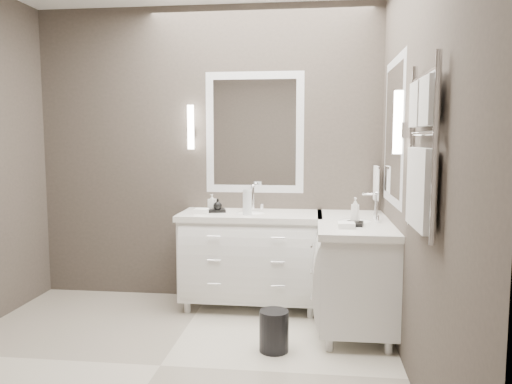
# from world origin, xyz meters

# --- Properties ---
(floor) EXTENTS (3.20, 3.00, 0.01)m
(floor) POSITION_xyz_m (0.00, 0.00, -0.01)
(floor) COLOR beige
(floor) RESTS_ON ground
(wall_back) EXTENTS (3.20, 0.01, 2.70)m
(wall_back) POSITION_xyz_m (0.00, 1.50, 1.35)
(wall_back) COLOR #443C36
(wall_back) RESTS_ON floor
(wall_front) EXTENTS (3.20, 0.01, 2.70)m
(wall_front) POSITION_xyz_m (0.00, -1.50, 1.35)
(wall_front) COLOR #443C36
(wall_front) RESTS_ON floor
(wall_right) EXTENTS (0.01, 3.00, 2.70)m
(wall_right) POSITION_xyz_m (1.60, 0.00, 1.35)
(wall_right) COLOR #443C36
(wall_right) RESTS_ON floor
(vanity_back) EXTENTS (1.24, 0.59, 0.97)m
(vanity_back) POSITION_xyz_m (0.45, 1.23, 0.49)
(vanity_back) COLOR white
(vanity_back) RESTS_ON floor
(vanity_right) EXTENTS (0.59, 1.24, 0.97)m
(vanity_right) POSITION_xyz_m (1.33, 0.90, 0.49)
(vanity_right) COLOR white
(vanity_right) RESTS_ON floor
(mirror_back) EXTENTS (0.90, 0.02, 1.10)m
(mirror_back) POSITION_xyz_m (0.45, 1.49, 1.55)
(mirror_back) COLOR white
(mirror_back) RESTS_ON wall_back
(mirror_right) EXTENTS (0.02, 0.90, 1.10)m
(mirror_right) POSITION_xyz_m (1.59, 0.80, 1.55)
(mirror_right) COLOR white
(mirror_right) RESTS_ON wall_right
(sconce_back) EXTENTS (0.06, 0.06, 0.40)m
(sconce_back) POSITION_xyz_m (-0.13, 1.43, 1.59)
(sconce_back) COLOR white
(sconce_back) RESTS_ON wall_back
(sconce_right) EXTENTS (0.06, 0.06, 0.40)m
(sconce_right) POSITION_xyz_m (1.53, 0.22, 1.59)
(sconce_right) COLOR white
(sconce_right) RESTS_ON wall_right
(towel_bar_corner) EXTENTS (0.03, 0.22, 0.30)m
(towel_bar_corner) POSITION_xyz_m (1.54, 1.36, 1.12)
(towel_bar_corner) COLOR white
(towel_bar_corner) RESTS_ON wall_right
(towel_ladder) EXTENTS (0.06, 0.58, 0.90)m
(towel_ladder) POSITION_xyz_m (1.55, -0.40, 1.39)
(towel_ladder) COLOR white
(towel_ladder) RESTS_ON wall_right
(waste_bin) EXTENTS (0.27, 0.27, 0.29)m
(waste_bin) POSITION_xyz_m (0.73, 0.32, 0.15)
(waste_bin) COLOR black
(waste_bin) RESTS_ON floor
(amenity_tray_back) EXTENTS (0.21, 0.18, 0.03)m
(amenity_tray_back) POSITION_xyz_m (0.13, 1.23, 0.86)
(amenity_tray_back) COLOR black
(amenity_tray_back) RESTS_ON vanity_back
(amenity_tray_right) EXTENTS (0.14, 0.18, 0.02)m
(amenity_tray_right) POSITION_xyz_m (1.31, 0.69, 0.86)
(amenity_tray_right) COLOR black
(amenity_tray_right) RESTS_ON vanity_right
(water_bottle) EXTENTS (0.09, 0.09, 0.22)m
(water_bottle) POSITION_xyz_m (0.44, 1.10, 0.96)
(water_bottle) COLOR silver
(water_bottle) RESTS_ON vanity_back
(soap_bottle_a) EXTENTS (0.08, 0.08, 0.13)m
(soap_bottle_a) POSITION_xyz_m (0.10, 1.25, 0.94)
(soap_bottle_a) COLOR white
(soap_bottle_a) RESTS_ON amenity_tray_back
(soap_bottle_b) EXTENTS (0.09, 0.09, 0.10)m
(soap_bottle_b) POSITION_xyz_m (0.16, 1.20, 0.92)
(soap_bottle_b) COLOR black
(soap_bottle_b) RESTS_ON amenity_tray_back
(soap_bottle_c) EXTENTS (0.08, 0.08, 0.18)m
(soap_bottle_c) POSITION_xyz_m (1.31, 0.69, 0.97)
(soap_bottle_c) COLOR white
(soap_bottle_c) RESTS_ON amenity_tray_right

